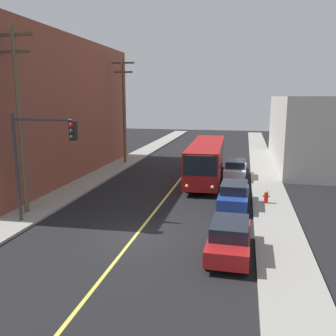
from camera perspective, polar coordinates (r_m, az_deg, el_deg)
ground_plane at (r=18.68m, az=-5.32°, el=-10.88°), size 120.00×120.00×0.00m
sidewalk_left at (r=30.10m, az=-12.85°, el=-2.32°), size 2.50×90.00×0.15m
sidewalk_right at (r=27.45m, az=15.86°, el=-3.81°), size 2.50×90.00×0.15m
lane_stripe_center at (r=32.68m, az=2.54°, el=-1.10°), size 0.16×60.00×0.01m
building_left_brick at (r=34.25m, az=-21.39°, el=8.79°), size 10.00×23.80×11.95m
building_right_warehouse at (r=40.55m, az=25.32°, el=5.31°), size 12.00×18.74×7.07m
city_bus at (r=30.57m, az=6.16°, el=1.44°), size 2.90×12.21×3.20m
parked_car_red at (r=16.49m, az=9.81°, el=-10.94°), size 1.90×4.44×1.62m
parked_car_blue at (r=23.46m, az=10.50°, el=-4.18°), size 1.93×4.45×1.62m
parked_car_white at (r=31.69m, az=10.73°, el=-0.13°), size 1.89×4.44×1.62m
utility_pole_near at (r=22.53m, az=-22.70°, el=8.08°), size 2.40×0.28×10.87m
utility_pole_mid at (r=37.74m, az=-7.06°, el=9.81°), size 2.40×0.28×10.83m
traffic_signal_left_corner at (r=20.34m, az=-19.74°, el=2.93°), size 3.75×0.48×6.00m
fire_hydrant at (r=24.41m, az=15.41°, el=-4.42°), size 0.44×0.26×0.84m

